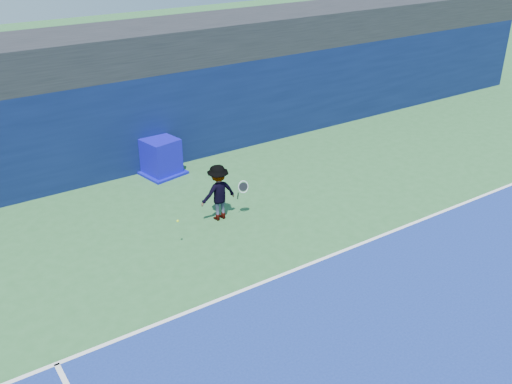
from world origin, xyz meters
TOP-DOWN VIEW (x-y plane):
  - ground at (0.00, 0.00)m, footprint 80.00×80.00m
  - baseline at (0.00, 3.00)m, footprint 24.00×0.10m
  - stadium_band at (0.00, 11.50)m, footprint 36.00×3.00m
  - back_wall_assembly at (-0.00, 10.50)m, footprint 36.00×1.03m
  - equipment_cart at (0.25, 9.61)m, footprint 1.40×1.40m
  - tennis_player at (0.28, 6.11)m, footprint 1.24×0.68m
  - tennis_ball at (-1.27, 5.42)m, footprint 0.06×0.06m

SIDE VIEW (x-z plane):
  - ground at x=0.00m, z-range 0.00..0.00m
  - baseline at x=0.00m, z-range 0.01..0.01m
  - equipment_cart at x=0.25m, z-range -0.05..1.10m
  - tennis_ball at x=-1.27m, z-range 0.68..0.74m
  - tennis_player at x=0.28m, z-range 0.00..1.55m
  - back_wall_assembly at x=0.00m, z-range 0.00..3.00m
  - stadium_band at x=0.00m, z-range 3.00..4.20m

